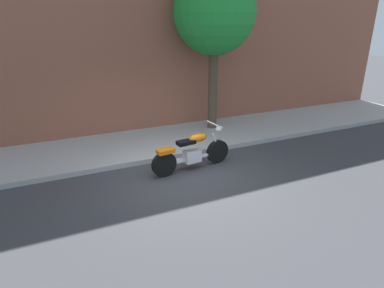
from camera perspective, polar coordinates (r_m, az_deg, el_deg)
The scene contains 4 objects.
ground_plane at distance 8.25m, azimuth -1.14°, elevation -6.11°, with size 60.00×60.00×0.00m, color #38383D.
sidewalk at distance 10.45m, azimuth -6.73°, elevation 0.22°, with size 21.48×2.65×0.14m, color #A4A4A4.
motorcycle at distance 8.58m, azimuth -0.03°, elevation -1.52°, with size 2.29×0.70×1.15m.
street_tree at distance 11.10m, azimuth 3.93°, elevation 21.67°, with size 2.62×2.62×5.24m.
Camera 1 is at (-2.86, -6.75, 3.78)m, focal length 30.63 mm.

